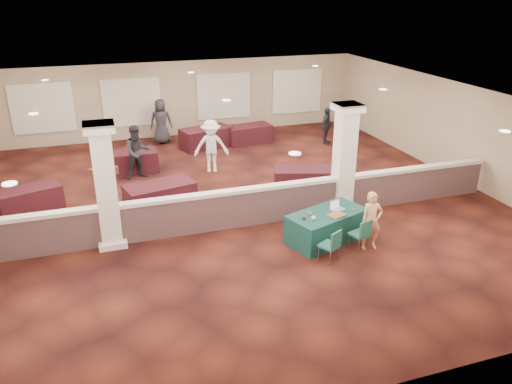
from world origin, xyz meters
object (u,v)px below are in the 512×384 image
object	(u,v)px
conf_chair_side	(332,243)
far_table_back_center	(206,138)
far_table_front_left	(30,199)
attendee_d	(161,121)
near_table	(327,226)
far_table_back_right	(249,134)
conf_chair_main	(362,232)
woman	(371,221)
far_table_front_right	(304,180)
attendee_a	(138,152)
far_table_front_center	(160,197)
far_table_back_left	(132,162)
attendee_b	(211,146)
attendee_c	(326,126)

from	to	relation	value
conf_chair_side	far_table_back_center	bearing A→B (deg)	65.73
conf_chair_side	far_table_front_left	distance (m)	8.95
attendee_d	near_table	bearing A→B (deg)	116.70
far_table_back_right	attendee_d	size ratio (longest dim) A/B	0.99
conf_chair_main	woman	size ratio (longest dim) A/B	0.55
woman	far_table_front_right	size ratio (longest dim) A/B	0.80
near_table	attendee_a	bearing A→B (deg)	104.86
far_table_front_center	far_table_front_right	bearing A→B (deg)	0.00
near_table	conf_chair_main	bearing A→B (deg)	-70.94
attendee_a	conf_chair_side	bearing A→B (deg)	-74.46
conf_chair_side	far_table_front_left	world-z (taller)	conf_chair_side
attendee_d	far_table_back_left	bearing A→B (deg)	74.95
near_table	far_table_front_right	distance (m)	3.39
conf_chair_main	far_table_back_left	xyz separation A→B (m)	(-4.90, 7.65, -0.13)
attendee_a	conf_chair_main	bearing A→B (deg)	-67.75
conf_chair_side	attendee_d	xyz separation A→B (m)	(-2.40, 11.04, 0.44)
near_table	woman	size ratio (longest dim) A/B	1.36
far_table_front_left	attendee_b	bearing A→B (deg)	14.99
far_table_front_center	attendee_d	bearing A→B (deg)	81.18
near_table	far_table_front_center	bearing A→B (deg)	120.10
far_table_back_left	attendee_d	world-z (taller)	attendee_d
attendee_b	attendee_d	world-z (taller)	attendee_b
woman	far_table_back_left	world-z (taller)	woman
conf_chair_side	woman	bearing A→B (deg)	-14.45
far_table_front_left	attendee_d	world-z (taller)	attendee_d
far_table_front_center	attendee_d	xyz separation A→B (m)	(1.04, 6.70, 0.53)
attendee_c	far_table_back_left	bearing A→B (deg)	138.84
far_table_back_right	attendee_a	distance (m)	5.58
conf_chair_side	far_table_front_right	world-z (taller)	conf_chair_side
far_table_front_center	woman	bearing A→B (deg)	-40.82
woman	far_table_back_center	bearing A→B (deg)	107.40
attendee_a	near_table	bearing A→B (deg)	-68.24
attendee_c	conf_chair_main	bearing A→B (deg)	-157.79
conf_chair_side	attendee_b	world-z (taller)	attendee_b
far_table_back_left	attendee_b	size ratio (longest dim) A/B	0.97
far_table_back_center	near_table	bearing A→B (deg)	-82.59
conf_chair_main	attendee_c	distance (m)	9.12
attendee_b	near_table	bearing A→B (deg)	-63.90
attendee_d	conf_chair_main	bearing A→B (deg)	118.58
far_table_front_left	attendee_a	bearing A→B (deg)	27.32
far_table_back_left	far_table_back_center	size ratio (longest dim) A/B	0.90
far_table_front_center	far_table_back_center	world-z (taller)	far_table_back_center
far_table_front_right	attendee_d	world-z (taller)	attendee_d
near_table	far_table_front_center	world-z (taller)	far_table_front_center
far_table_back_right	attendee_d	bearing A→B (deg)	162.46
near_table	attendee_d	distance (m)	10.39
far_table_back_left	attendee_c	xyz separation A→B (m)	(8.04, 0.92, 0.39)
woman	attendee_d	world-z (taller)	attendee_d
far_table_back_left	attendee_b	distance (m)	2.91
far_table_front_left	far_table_back_right	distance (m)	9.30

